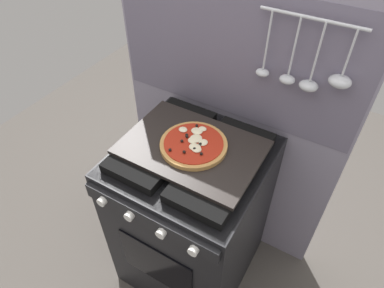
% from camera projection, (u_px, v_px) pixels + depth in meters
% --- Properties ---
extents(ground_plane, '(4.00, 4.00, 0.00)m').
position_uv_depth(ground_plane, '(192.00, 260.00, 1.96)').
color(ground_plane, '#4C4742').
extents(kitchen_backsplash, '(1.10, 0.09, 1.55)m').
position_uv_depth(kitchen_backsplash, '(228.00, 124.00, 1.62)').
color(kitchen_backsplash, gray).
rests_on(kitchen_backsplash, ground_plane).
extents(stove, '(0.60, 0.64, 0.90)m').
position_uv_depth(stove, '(192.00, 215.00, 1.65)').
color(stove, black).
rests_on(stove, ground_plane).
extents(baking_tray, '(0.54, 0.38, 0.02)m').
position_uv_depth(baking_tray, '(192.00, 147.00, 1.33)').
color(baking_tray, black).
rests_on(baking_tray, stove).
extents(pizza_left, '(0.26, 0.26, 0.03)m').
position_uv_depth(pizza_left, '(194.00, 144.00, 1.32)').
color(pizza_left, '#C18947').
rests_on(pizza_left, baking_tray).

